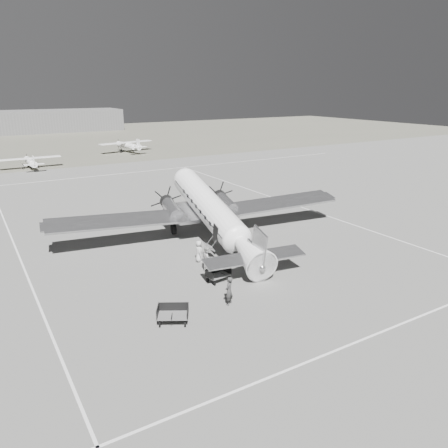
% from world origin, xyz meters
% --- Properties ---
extents(ground, '(260.00, 260.00, 0.00)m').
position_xyz_m(ground, '(0.00, 0.00, 0.00)').
color(ground, slate).
rests_on(ground, ground).
extents(taxi_line_near, '(60.00, 0.15, 0.01)m').
position_xyz_m(taxi_line_near, '(0.00, -14.00, 0.01)').
color(taxi_line_near, silver).
rests_on(taxi_line_near, ground).
extents(taxi_line_right, '(0.15, 80.00, 0.01)m').
position_xyz_m(taxi_line_right, '(12.00, 0.00, 0.01)').
color(taxi_line_right, silver).
rests_on(taxi_line_right, ground).
extents(taxi_line_left, '(0.15, 60.00, 0.01)m').
position_xyz_m(taxi_line_left, '(-18.00, 10.00, 0.01)').
color(taxi_line_left, silver).
rests_on(taxi_line_left, ground).
extents(taxi_line_horizon, '(90.00, 0.15, 0.01)m').
position_xyz_m(taxi_line_horizon, '(0.00, 40.00, 0.01)').
color(taxi_line_horizon, silver).
rests_on(taxi_line_horizon, ground).
extents(grass_infield, '(260.00, 90.00, 0.01)m').
position_xyz_m(grass_infield, '(0.00, 95.00, 0.00)').
color(grass_infield, '#5D5B4E').
rests_on(grass_infield, ground).
extents(hangar_main, '(42.00, 14.00, 6.60)m').
position_xyz_m(hangar_main, '(5.00, 120.00, 3.30)').
color(hangar_main, '#5D5D5D').
rests_on(hangar_main, ground).
extents(dc3_airliner, '(30.54, 23.21, 5.35)m').
position_xyz_m(dc3_airliner, '(-2.66, 4.09, 2.68)').
color(dc3_airliner, '#B5B5B7').
rests_on(dc3_airliner, ground).
extents(light_plane_left, '(10.36, 8.45, 2.12)m').
position_xyz_m(light_plane_left, '(-11.00, 52.02, 1.06)').
color(light_plane_left, white).
rests_on(light_plane_left, ground).
extents(light_plane_right, '(13.51, 11.68, 2.49)m').
position_xyz_m(light_plane_right, '(9.77, 62.72, 1.24)').
color(light_plane_right, white).
rests_on(light_plane_right, ground).
extents(baggage_cart_near, '(1.85, 1.42, 0.97)m').
position_xyz_m(baggage_cart_near, '(-6.43, -3.40, 0.48)').
color(baggage_cart_near, '#5A5A5A').
rests_on(baggage_cart_near, ground).
extents(baggage_cart_far, '(2.32, 2.11, 1.07)m').
position_xyz_m(baggage_cart_far, '(-11.62, -7.05, 0.54)').
color(baggage_cart_far, '#5A5A5A').
rests_on(baggage_cart_far, ground).
extents(ground_crew, '(0.82, 0.75, 1.87)m').
position_xyz_m(ground_crew, '(-7.60, -6.73, 0.93)').
color(ground_crew, '#323232').
rests_on(ground_crew, ground).
extents(ramp_agent, '(1.08, 1.15, 1.88)m').
position_xyz_m(ramp_agent, '(-6.12, -1.20, 0.94)').
color(ramp_agent, '#ACACAA').
rests_on(ramp_agent, ground).
extents(passenger, '(0.81, 0.99, 1.74)m').
position_xyz_m(passenger, '(-5.87, 0.59, 0.87)').
color(passenger, '#B9B9B7').
rests_on(passenger, ground).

